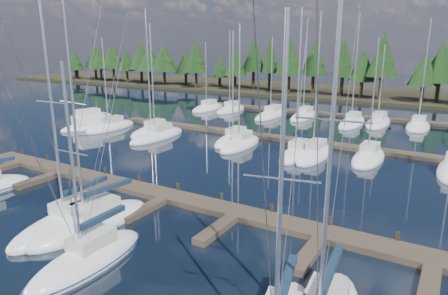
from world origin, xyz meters
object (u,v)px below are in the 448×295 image
Objects in this scene: front_sailboat_3 at (91,223)px; front_sailboat_4 at (88,260)px; front_sailboat_2 at (71,221)px; motor_yacht_left at (92,125)px; main_dock at (165,199)px.

front_sailboat_3 reaches higher than front_sailboat_4.
front_sailboat_4 is at bearing -43.05° from front_sailboat_3.
front_sailboat_2 is 31.77m from motor_yacht_left.
front_sailboat_4 is 1.24× the size of motor_yacht_left.
motor_yacht_left is (-23.00, 21.92, 0.20)m from front_sailboat_2.
front_sailboat_2 is 1.28× the size of front_sailboat_4.
front_sailboat_3 is 32.41m from motor_yacht_left.
main_dock is at bearing 102.94° from front_sailboat_4.
main_dock is at bearing 66.68° from front_sailboat_2.
front_sailboat_3 reaches higher than motor_yacht_left.
front_sailboat_3 is 4.71m from front_sailboat_4.
front_sailboat_3 is 1.59× the size of motor_yacht_left.
front_sailboat_2 is 5.49m from front_sailboat_4.
motor_yacht_left is (-27.78, 24.62, 0.21)m from front_sailboat_4.
main_dock is at bearing 76.59° from front_sailboat_3.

